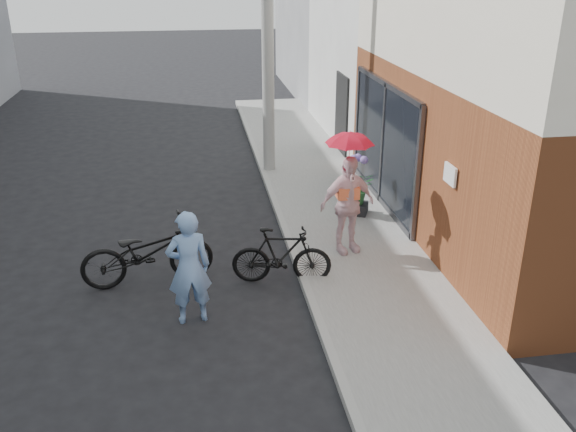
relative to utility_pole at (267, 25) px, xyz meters
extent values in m
plane|color=black|center=(-1.10, -6.00, -3.50)|extent=(80.00, 80.00, 0.00)
cube|color=gray|center=(1.00, -4.00, -3.44)|extent=(2.20, 24.00, 0.12)
cube|color=#9E9E99|center=(-0.16, -4.00, -3.44)|extent=(0.12, 24.00, 0.12)
cube|color=black|center=(2.06, -2.50, -2.14)|extent=(0.06, 3.80, 2.40)
cube|color=white|center=(2.06, -5.80, -1.68)|extent=(0.04, 0.40, 0.30)
cube|color=white|center=(6.10, 3.00, 0.00)|extent=(8.00, 6.00, 7.00)
cylinder|color=#9E9E99|center=(0.00, 0.00, 0.00)|extent=(0.28, 0.28, 7.00)
imported|color=#789FD6|center=(-1.95, -6.40, -2.64)|extent=(0.68, 0.50, 1.71)
imported|color=black|center=(-2.62, -5.17, -2.95)|extent=(2.16, 1.00, 1.09)
imported|color=black|center=(-0.50, -5.48, -3.02)|extent=(1.65, 0.72, 0.96)
imported|color=silver|center=(0.75, -4.73, -2.52)|extent=(1.09, 0.67, 1.73)
imported|color=#F11C3D|center=(0.75, -4.73, -1.31)|extent=(0.78, 0.78, 0.68)
cube|color=black|center=(1.39, -3.10, -3.27)|extent=(0.54, 0.54, 0.21)
imported|color=#255E2D|center=(1.39, -3.10, -2.84)|extent=(0.59, 0.51, 0.66)
camera|label=1|loc=(-1.75, -14.11, 1.33)|focal=38.00mm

